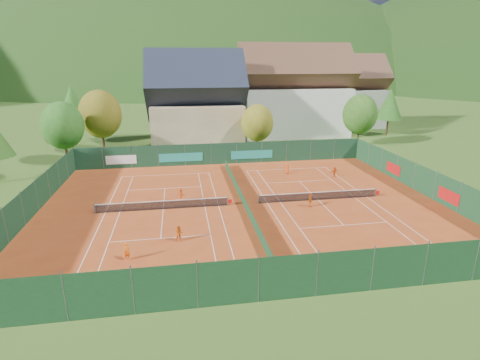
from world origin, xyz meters
name	(u,v)px	position (x,y,z in m)	size (l,w,h in m)	color
ground	(243,205)	(0.00, 0.00, -0.02)	(600.00, 600.00, 0.00)	#33561A
clay_pad	(243,205)	(0.00, 0.00, 0.01)	(40.00, 32.00, 0.01)	#A83F18
court_markings_left	(163,209)	(-8.00, 0.00, 0.01)	(11.03, 23.83, 0.00)	white
court_markings_right	(318,200)	(8.00, 0.00, 0.01)	(11.03, 23.83, 0.00)	white
tennis_net_left	(164,205)	(-7.85, 0.00, 0.51)	(13.30, 0.10, 1.02)	#59595B
tennis_net_right	(320,195)	(8.15, 0.00, 0.51)	(13.30, 0.10, 1.02)	#59595B
court_divider	(243,200)	(0.00, 0.00, 0.50)	(0.03, 28.80, 1.00)	#14371D
fence_north	(221,154)	(-0.46, 15.99, 1.47)	(40.00, 0.10, 3.00)	#133420
fence_south	(288,277)	(0.00, -16.00, 1.50)	(40.00, 0.04, 3.00)	#123219
fence_west	(30,202)	(-20.00, 0.00, 1.50)	(0.04, 32.00, 3.00)	#143820
fence_east	(424,181)	(20.00, 0.05, 1.48)	(0.09, 32.00, 3.00)	#153A1F
chalet	(196,106)	(-3.00, 30.00, 6.62)	(16.20, 12.00, 16.00)	beige
hotel_block_a	(293,96)	(16.00, 36.00, 7.38)	(21.60, 11.00, 17.25)	silver
hotel_block_b	(344,96)	(30.00, 44.00, 6.62)	(17.28, 10.00, 15.50)	silver
tree_west_front	(63,126)	(-22.00, 20.00, 5.39)	(5.72, 5.72, 8.69)	#402E17
tree_west_mid	(100,114)	(-18.00, 26.00, 6.07)	(6.44, 6.44, 9.78)	#462A19
tree_west_back	(72,105)	(-24.00, 34.00, 6.74)	(5.60, 5.60, 10.00)	#452F18
tree_center	(257,123)	(6.00, 22.00, 4.72)	(5.01, 5.01, 7.60)	#472A19
tree_east_front	(360,114)	(24.00, 24.00, 5.39)	(5.72, 5.72, 8.69)	#49301A
tree_east_mid	(390,104)	(34.00, 32.00, 6.06)	(5.04, 5.04, 9.00)	#422D17
tree_east_back	(334,97)	(26.00, 40.00, 6.74)	(7.15, 7.15, 10.86)	#492F1A
mountain_backdrop	(227,137)	(28.54, 233.48, -39.64)	(820.00, 530.00, 242.00)	black
ball_hopper	(417,247)	(11.26, -12.13, 0.56)	(0.34, 0.34, 0.80)	slate
loose_ball_0	(120,242)	(-11.19, -6.58, 0.03)	(0.07, 0.07, 0.07)	#CCD833
loose_ball_1	(367,263)	(6.92, -12.84, 0.03)	(0.07, 0.07, 0.07)	#CCD833
loose_ball_2	(251,185)	(2.02, 5.96, 0.03)	(0.07, 0.07, 0.07)	#CCD833
player_left_near	(127,252)	(-10.28, -9.56, 0.69)	(0.51, 0.33, 1.39)	orange
player_left_mid	(179,234)	(-6.47, -7.20, 0.70)	(0.68, 0.53, 1.39)	#D05A12
player_left_far	(181,194)	(-6.22, 2.13, 0.70)	(0.90, 0.52, 1.39)	#CE4612
player_right_near	(310,200)	(6.50, -1.69, 0.73)	(0.86, 0.36, 1.47)	#CA5711
player_right_far_a	(287,169)	(7.51, 9.90, 0.65)	(0.63, 0.41, 1.29)	#E85314
player_right_far_b	(334,172)	(12.96, 7.64, 0.65)	(1.21, 0.38, 1.30)	#DC5713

